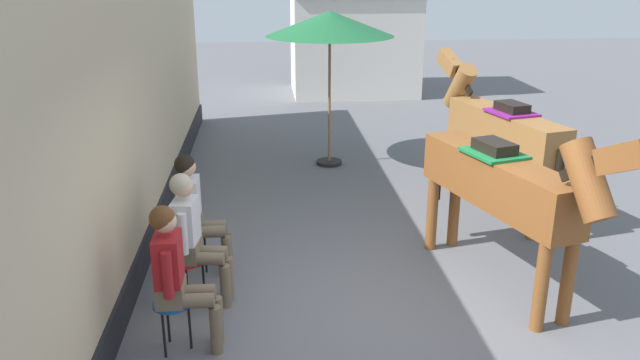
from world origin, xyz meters
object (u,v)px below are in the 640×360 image
object	(u,v)px
seated_visitor_far	(196,208)
saddled_horse_near	(505,185)
seated_visitor_middle	(193,233)
cafe_parasol	(330,25)
saddled_horse_far	(499,129)
seated_visitor_near	(177,272)

from	to	relation	value
seated_visitor_far	saddled_horse_near	world-z (taller)	saddled_horse_near
seated_visitor_middle	cafe_parasol	size ratio (longest dim) A/B	0.54
seated_visitor_far	cafe_parasol	xyz separation A→B (m)	(1.87, 3.90, 1.59)
seated_visitor_middle	saddled_horse_near	world-z (taller)	saddled_horse_near
saddled_horse_near	saddled_horse_far	distance (m)	2.39
saddled_horse_far	cafe_parasol	world-z (taller)	cafe_parasol
seated_visitor_near	saddled_horse_near	world-z (taller)	saddled_horse_near
seated_visitor_near	seated_visitor_far	bearing A→B (deg)	89.27
seated_visitor_near	seated_visitor_middle	world-z (taller)	same
seated_visitor_far	saddled_horse_far	xyz separation A→B (m)	(3.98, 1.65, 0.38)
seated_visitor_far	saddled_horse_far	world-z (taller)	saddled_horse_far
seated_visitor_far	cafe_parasol	distance (m)	4.61
saddled_horse_near	saddled_horse_far	size ratio (longest dim) A/B	0.99
seated_visitor_near	seated_visitor_middle	xyz separation A→B (m)	(0.05, 0.84, 0.00)
seated_visitor_near	saddled_horse_near	xyz separation A→B (m)	(3.23, 0.88, 0.38)
seated_visitor_near	cafe_parasol	size ratio (longest dim) A/B	0.54
seated_visitor_far	cafe_parasol	world-z (taller)	cafe_parasol
seated_visitor_near	cafe_parasol	world-z (taller)	cafe_parasol
saddled_horse_near	saddled_horse_far	world-z (taller)	same
seated_visitor_far	cafe_parasol	size ratio (longest dim) A/B	0.54
saddled_horse_far	seated_visitor_middle	bearing A→B (deg)	-149.69
seated_visitor_near	cafe_parasol	distance (m)	5.93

